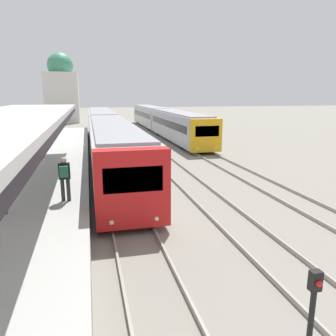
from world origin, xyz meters
TOP-DOWN VIEW (x-y plane):
  - person_on_platform at (-2.28, 12.07)m, footprint 0.40×0.40m
  - train_near at (0.00, 27.03)m, footprint 2.56×33.47m
  - train_far at (7.58, 39.98)m, footprint 2.51×32.30m
  - signal_post_near at (2.24, 4.15)m, footprint 0.20×0.21m
  - distant_domed_building at (-5.38, 58.88)m, footprint 5.37×5.37m

SIDE VIEW (x-z plane):
  - signal_post_near at x=2.24m, z-range 0.22..2.08m
  - train_far at x=7.58m, z-range 0.17..3.14m
  - train_near at x=0.00m, z-range 0.17..3.26m
  - person_on_platform at x=-2.28m, z-range 1.01..2.67m
  - distant_domed_building at x=-5.38m, z-range -0.40..11.01m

